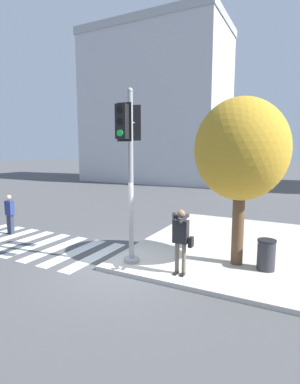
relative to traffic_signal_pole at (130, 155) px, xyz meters
The scene contains 10 objects.
ground_plane 3.30m from the traffic_signal_pole, 127.18° to the right, with size 160.00×160.00×0.00m, color #4C4C4F.
sidewalk_corner 5.62m from the traffic_signal_pole, 44.41° to the left, with size 8.00×8.00×0.12m.
crosswalk_stripes 5.90m from the traffic_signal_pole, behind, with size 7.46×2.96×0.01m.
traffic_signal_pole is the anchor object (origin of this frame).
person_photographer 2.68m from the traffic_signal_pole, ahead, with size 0.58×0.54×1.76m.
pedestrian_distant 6.61m from the traffic_signal_pole, behind, with size 0.34×0.20×1.63m.
street_tree 3.11m from the traffic_signal_pole, 24.38° to the left, with size 2.59×2.59×4.74m.
fire_hydrant 3.48m from the traffic_signal_pole, 65.00° to the left, with size 0.19×0.25×0.79m.
trash_bin 4.71m from the traffic_signal_pole, 18.15° to the left, with size 0.51×0.51×0.86m.
building_left 25.74m from the traffic_signal_pole, 114.36° to the left, with size 14.99×8.99×16.17m.
Camera 1 is at (4.63, -7.05, 3.42)m, focal length 28.00 mm.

